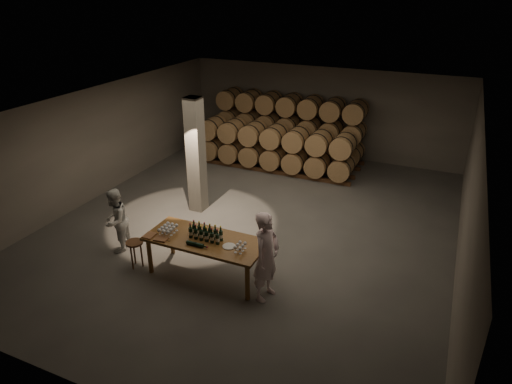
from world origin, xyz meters
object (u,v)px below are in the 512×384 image
at_px(tasting_table, 206,243).
at_px(notebook_near, 161,239).
at_px(plate, 229,246).
at_px(person_man, 266,257).
at_px(person_woman, 116,221).
at_px(bottle_cluster, 206,234).
at_px(stool, 135,246).

xyz_separation_m(tasting_table, notebook_near, (-0.85, -0.40, 0.12)).
bearing_deg(plate, person_man, -7.35).
relative_size(notebook_near, person_man, 0.14).
bearing_deg(person_man, person_woman, 96.40).
height_order(plate, person_man, person_man).
xyz_separation_m(tasting_table, bottle_cluster, (0.01, 0.00, 0.23)).
distance_m(tasting_table, person_man, 1.50).
bearing_deg(tasting_table, person_man, -7.23).
bearing_deg(stool, person_man, 3.50).
bearing_deg(bottle_cluster, person_woman, 179.05).
distance_m(tasting_table, plate, 0.62).
height_order(person_man, person_woman, person_man).
bearing_deg(person_man, tasting_table, 92.52).
xyz_separation_m(notebook_near, person_woman, (-1.60, 0.44, -0.13)).
bearing_deg(person_woman, notebook_near, 60.92).
xyz_separation_m(notebook_near, person_man, (2.33, 0.21, 0.04)).
height_order(plate, notebook_near, notebook_near).
relative_size(person_man, person_woman, 1.22).
bearing_deg(notebook_near, person_woman, 157.15).
bearing_deg(notebook_near, bottle_cluster, 17.73).
distance_m(stool, person_man, 3.13).
height_order(bottle_cluster, person_man, person_man).
bearing_deg(person_man, stool, 103.25).
relative_size(plate, stool, 0.43).
height_order(tasting_table, stool, tasting_table).
bearing_deg(stool, plate, 7.81).
distance_m(plate, person_man, 0.89).
relative_size(tasting_table, person_man, 1.36).
bearing_deg(person_man, bottle_cluster, 92.45).
height_order(notebook_near, person_woman, person_woman).
height_order(plate, stool, plate).
bearing_deg(person_woman, stool, 49.92).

